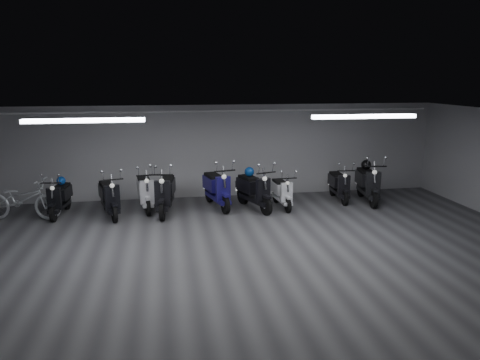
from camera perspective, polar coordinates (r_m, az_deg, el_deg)
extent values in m
cube|color=#3B3A3D|center=(9.46, -0.14, -9.65)|extent=(14.00, 10.00, 0.01)
cube|color=gray|center=(8.78, -0.15, 7.56)|extent=(14.00, 10.00, 0.01)
cube|color=#969699|center=(13.88, -3.50, 3.58)|extent=(14.00, 0.01, 2.80)
cube|color=#969699|center=(4.47, 10.80, -16.89)|extent=(14.00, 0.01, 2.80)
cube|color=white|center=(9.80, -18.87, 7.04)|extent=(2.40, 0.18, 0.08)
cube|color=white|center=(10.63, 15.26, 7.66)|extent=(2.40, 0.18, 0.08)
cylinder|color=white|center=(13.66, -3.53, 8.59)|extent=(13.60, 0.05, 0.05)
imported|color=silver|center=(12.96, -25.65, -1.69)|extent=(2.11, 1.07, 1.30)
sphere|color=navy|center=(12.74, 1.18, 1.03)|extent=(0.27, 0.27, 0.27)
sphere|color=#0D3C93|center=(13.11, -21.43, -0.08)|extent=(0.23, 0.23, 0.23)
sphere|color=black|center=(14.02, 15.47, 1.85)|extent=(0.29, 0.29, 0.29)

